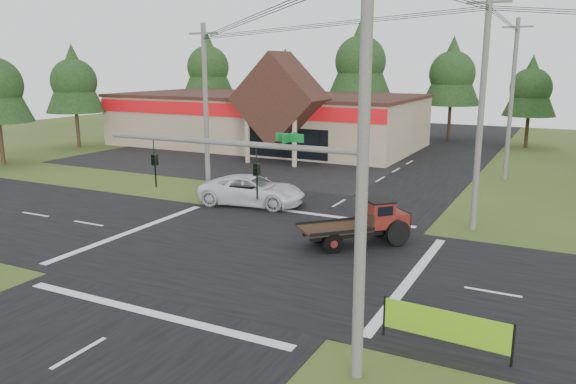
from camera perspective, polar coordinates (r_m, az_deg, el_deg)
The scene contains 19 objects.
ground at distance 24.96m, azimuth -3.41°, elevation -6.12°, with size 120.00×120.00×0.00m, color #384F1C.
road_ns at distance 24.96m, azimuth -3.41°, elevation -6.10°, with size 12.00×120.00×0.02m, color black.
road_ew at distance 24.96m, azimuth -3.41°, elevation -6.09°, with size 120.00×12.00×0.02m, color black.
parking_apron at distance 47.84m, azimuth -6.46°, elevation 3.01°, with size 28.00×14.00×0.02m, color black.
cvs_building at distance 57.33m, azimuth -2.14°, elevation 7.48°, with size 30.40×18.20×9.19m.
traffic_signal_mast at distance 14.71m, azimuth 1.26°, elevation -1.60°, with size 8.12×0.24×7.00m.
utility_pole_nr at distance 13.83m, azimuth 7.59°, elevation 2.50°, with size 2.00×0.30×11.00m.
utility_pole_nw at distance 34.79m, azimuth -8.34°, elevation 8.22°, with size 2.00×0.30×10.50m.
utility_pole_ne at distance 28.72m, azimuth 19.03°, elevation 7.73°, with size 2.00×0.30×11.50m.
utility_pole_n at distance 42.61m, azimuth 21.75°, elevation 8.75°, with size 2.00×0.30×11.20m.
tree_row_a at distance 73.51m, azimuth -8.14°, elevation 12.65°, with size 6.72×6.72×12.12m.
tree_row_b at distance 70.09m, azimuth -0.28°, elevation 11.67°, with size 5.60×5.60×10.10m.
tree_row_c at distance 65.17m, azimuth 7.37°, elevation 13.26°, with size 7.28×7.28×13.13m.
tree_row_d at distance 63.50m, azimuth 16.35°, elevation 11.66°, with size 6.16×6.16×11.11m.
tree_row_e at distance 60.52m, azimuth 23.46°, elevation 9.82°, with size 5.04×5.04×9.09m.
tree_side_w at distance 59.70m, azimuth -20.95°, elevation 10.65°, with size 5.60×5.60×10.10m.
antique_flatbed_truck at distance 25.80m, azimuth 6.93°, elevation -3.08°, with size 1.94×5.09×2.13m, color #4F0B0F, non-canonical shape.
roadside_banner at distance 17.19m, azimuth 15.66°, elevation -13.35°, with size 3.78×0.11×1.29m, color #6BAB16, non-canonical shape.
white_pickup at distance 33.09m, azimuth -3.65°, elevation 0.17°, with size 2.86×6.19×1.72m, color silver.
Camera 1 is at (11.97, -20.36, 8.08)m, focal length 35.00 mm.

